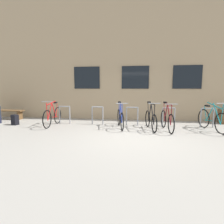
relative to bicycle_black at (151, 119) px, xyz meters
The scene contains 10 objects.
ground_plane 1.49m from the bicycle_black, 116.06° to the right, with size 42.00×42.00×0.00m, color #9E998E.
storefront_building 5.24m from the bicycle_black, 98.03° to the left, with size 28.00×5.18×6.05m.
bike_rack 0.95m from the bicycle_black, 140.04° to the left, with size 6.53×0.05×0.79m.
bicycle_black is the anchor object (origin of this frame).
bicycle_maroon 0.60m from the bicycle_black, ahead, with size 0.44×1.73×1.07m.
bicycle_blue 1.19m from the bicycle_black, behind, with size 0.52×1.66×1.05m.
bicycle_red 4.07m from the bicycle_black, behind, with size 0.44×1.79×1.08m.
bicycle_teal 2.27m from the bicycle_black, ahead, with size 0.55×1.77×1.09m.
wooden_bench 7.14m from the bicycle_black, 169.76° to the left, with size 1.61×0.40×0.47m.
backpack 5.75m from the bicycle_black, behind, with size 0.28×0.20×0.44m, color black.
Camera 1 is at (0.05, -5.58, 1.58)m, focal length 28.45 mm.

